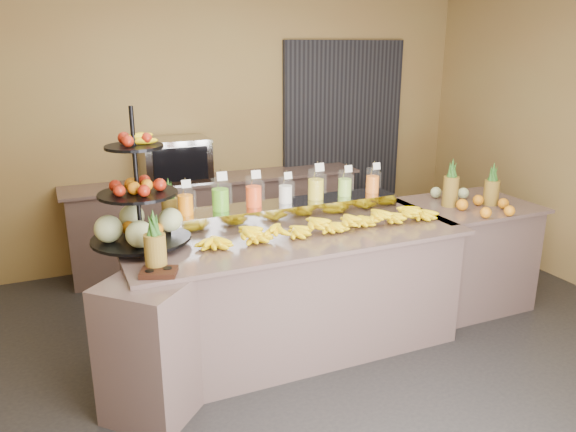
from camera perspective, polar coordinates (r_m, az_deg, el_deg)
ground at (r=4.26m, az=2.29°, el=-14.83°), size 6.00×6.00×0.00m
room_envelope at (r=4.43m, az=0.26°, el=12.19°), size 6.04×5.02×2.82m
buffet_counter at (r=4.21m, az=-0.62°, el=-8.06°), size 2.75×1.25×0.93m
right_counter at (r=5.24m, az=17.37°, el=-3.69°), size 1.08×0.88×0.93m
back_ledge at (r=6.00m, az=-7.09°, el=-0.40°), size 3.10×0.55×0.93m
pitcher_tray at (r=4.35m, az=-0.25°, el=0.42°), size 1.85×0.30×0.15m
juice_pitcher_orange_a at (r=4.07m, az=-10.38°, el=1.42°), size 0.11×0.12×0.28m
juice_pitcher_green at (r=4.13m, az=-6.89°, el=1.98°), size 0.13×0.13×0.31m
juice_pitcher_orange_b at (r=4.21m, az=-3.50°, el=2.31°), size 0.12×0.13×0.30m
juice_pitcher_milk at (r=4.31m, az=-0.26°, el=2.49°), size 0.11×0.11×0.26m
juice_pitcher_lemon at (r=4.41m, az=2.85°, el=3.04°), size 0.13×0.13×0.31m
juice_pitcher_lime at (r=4.53m, az=5.79°, el=3.18°), size 0.11×0.12×0.27m
juice_pitcher_orange_c at (r=4.67m, az=8.58°, el=3.46°), size 0.11×0.12×0.27m
banana_heap at (r=4.15m, az=4.00°, el=-0.49°), size 1.90×0.17×0.16m
fruit_stand at (r=3.91m, az=-14.20°, el=0.46°), size 0.70×0.70×0.95m
condiment_caddy at (r=3.46m, az=-12.99°, el=-5.59°), size 0.26×0.23×0.03m
pineapple_left_a at (r=3.50m, az=-13.35°, el=-3.14°), size 0.13×0.13×0.38m
pineapple_left_b at (r=4.29m, az=-11.92°, el=0.71°), size 0.12×0.12×0.38m
right_fruit_pile at (r=4.95m, az=18.68°, el=1.61°), size 0.48×0.46×0.26m
oven_warmer at (r=5.73m, az=-11.38°, el=5.61°), size 0.66×0.46×0.44m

